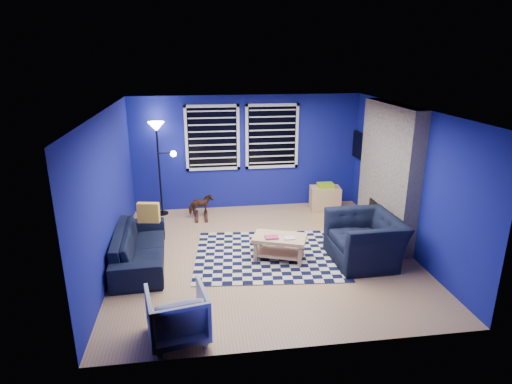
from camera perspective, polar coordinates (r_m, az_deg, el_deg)
The scene contains 18 objects.
floor at distance 7.53m, azimuth 1.15°, elevation -8.31°, with size 5.00×5.00×0.00m, color tan.
ceiling at distance 6.79m, azimuth 1.28°, elevation 10.93°, with size 5.00×5.00×0.00m, color white.
wall_back at distance 9.45m, azimuth -1.21°, elevation 5.28°, with size 5.00×5.00×0.00m, color navy.
wall_left at distance 7.12m, azimuth -19.08°, elevation -0.07°, with size 5.00×5.00×0.00m, color navy.
wall_right at distance 7.84m, azimuth 19.56°, elevation 1.52°, with size 5.00×5.00×0.00m, color navy.
fireplace at distance 8.23m, azimuth 17.09°, elevation 2.13°, with size 0.65×2.00×2.50m.
window_left at distance 9.29m, azimuth -5.83°, elevation 7.17°, with size 1.17×0.06×1.42m.
window_right at distance 9.42m, azimuth 2.15°, elevation 7.41°, with size 1.17×0.06×1.42m.
tv at distance 9.55m, azimuth 13.97°, elevation 5.80°, with size 0.07×1.00×0.58m.
rug at distance 7.49m, azimuth 1.69°, elevation -8.38°, with size 2.50×2.00×0.02m, color black.
sofa at distance 7.38m, azimuth -15.26°, elevation -7.01°, with size 0.79×2.01×0.59m, color black.
armchair_big at distance 7.37m, azimuth 14.32°, elevation -6.14°, with size 1.05×1.21×0.78m, color black.
armchair_bent at distance 5.48m, azimuth -10.45°, elevation -15.74°, with size 0.70×0.72×0.65m, color gray.
rocking_horse at distance 9.10m, azimuth -7.37°, elevation -1.75°, with size 0.50×0.23×0.43m, color #402614.
coffee_table at distance 7.24m, azimuth 3.15°, elevation -6.77°, with size 1.00×0.78×0.44m.
cabinet at distance 9.58m, azimuth 9.17°, elevation -0.84°, with size 0.68×0.49×0.62m.
floor_lamp at distance 9.10m, azimuth -12.90°, elevation 6.84°, with size 0.55×0.34×2.00m.
throw_pillow at distance 7.48m, azimuth -14.14°, elevation -2.69°, with size 0.36×0.11×0.35m, color gold.
Camera 1 is at (-1.09, -6.65, 3.35)m, focal length 30.00 mm.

